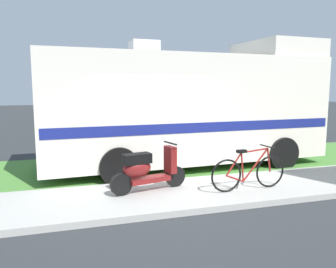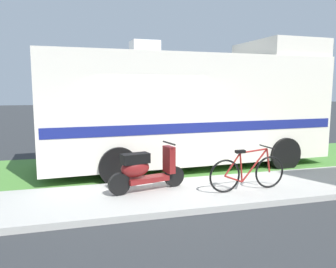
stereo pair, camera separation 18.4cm
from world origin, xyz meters
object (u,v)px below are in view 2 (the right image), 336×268
Objects in this scene: motorhome_rv at (190,107)px; scooter at (145,169)px; bicycle at (248,172)px; pickup_truck_near at (240,115)px.

motorhome_rv is 3.05m from scooter.
scooter is at bearing 165.96° from bicycle.
motorhome_rv is 4.51× the size of bicycle.
pickup_truck_near reaches higher than scooter.
scooter is at bearing -129.47° from pickup_truck_near.
bicycle is (2.04, -0.51, -0.07)m from scooter.
pickup_truck_near is at bearing 50.53° from scooter.
scooter is (-1.74, -2.24, -1.11)m from motorhome_rv.
motorhome_rv is at bearing -130.22° from pickup_truck_near.
motorhome_rv is at bearing 96.37° from bicycle.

